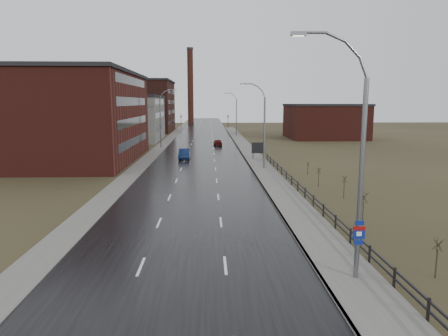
{
  "coord_description": "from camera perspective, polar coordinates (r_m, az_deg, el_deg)",
  "views": [
    {
      "loc": [
        1.45,
        -16.69,
        8.89
      ],
      "look_at": [
        2.8,
        18.96,
        3.0
      ],
      "focal_mm": 32.0,
      "sensor_mm": 36.0,
      "label": 1
    }
  ],
  "objects": [
    {
      "name": "car_far",
      "position": [
        82.24,
        -0.9,
        3.64
      ],
      "size": [
        1.86,
        4.09,
        1.36
      ],
      "primitive_type": "imported",
      "rotation": [
        0.0,
        0.0,
        3.21
      ],
      "color": "#4A0C0D",
      "rests_on": "ground"
    },
    {
      "name": "streetlight_main",
      "position": [
        20.16,
        18.26,
        0.83
      ],
      "size": [
        3.91,
        0.29,
        12.11
      ],
      "color": "slate",
      "rests_on": "ground"
    },
    {
      "name": "ground",
      "position": [
        18.96,
        -6.64,
        -18.65
      ],
      "size": [
        320.0,
        320.0,
        0.0
      ],
      "primitive_type": "plane",
      "color": "#2D2819",
      "rests_on": "ground"
    },
    {
      "name": "warehouse_far",
      "position": [
        127.06,
        -13.41,
        8.61
      ],
      "size": [
        26.52,
        24.48,
        15.5
      ],
      "color": "#331611",
      "rests_on": "ground"
    },
    {
      "name": "streetlight_right_mid",
      "position": [
        53.24,
        5.48,
        6.05
      ],
      "size": [
        3.36,
        0.28,
        11.35
      ],
      "color": "slate",
      "rests_on": "ground"
    },
    {
      "name": "road",
      "position": [
        77.21,
        -3.23,
        2.77
      ],
      "size": [
        14.0,
        300.0,
        0.06
      ],
      "primitive_type": "cube",
      "color": "black",
      "rests_on": "ground"
    },
    {
      "name": "curb_right",
      "position": [
        52.73,
        3.99,
        -0.25
      ],
      "size": [
        0.16,
        180.0,
        0.18
      ],
      "primitive_type": "cube",
      "color": "slate",
      "rests_on": "ground"
    },
    {
      "name": "shrub_d",
      "position": [
        38.67,
        16.79,
        -2.56
      ],
      "size": [
        0.52,
        0.55,
        2.18
      ],
      "color": "#382D23",
      "rests_on": "ground"
    },
    {
      "name": "warehouse_mid",
      "position": [
        96.73,
        -13.87,
        6.95
      ],
      "size": [
        16.32,
        20.4,
        10.5
      ],
      "color": "slate",
      "rests_on": "ground"
    },
    {
      "name": "building_right",
      "position": [
        102.92,
        14.21,
        6.51
      ],
      "size": [
        18.36,
        16.32,
        8.5
      ],
      "color": "#471914",
      "rests_on": "ground"
    },
    {
      "name": "warehouse_near",
      "position": [
        65.68,
        -22.31,
        6.82
      ],
      "size": [
        22.44,
        28.56,
        13.5
      ],
      "color": "#471914",
      "rests_on": "ground"
    },
    {
      "name": "smokestack",
      "position": [
        166.98,
        -4.82,
        11.61
      ],
      "size": [
        2.7,
        2.7,
        30.7
      ],
      "color": "#331611",
      "rests_on": "ground"
    },
    {
      "name": "guardrail",
      "position": [
        37.01,
        11.75,
        -3.59
      ],
      "size": [
        0.1,
        53.05,
        1.1
      ],
      "color": "black",
      "rests_on": "ground"
    },
    {
      "name": "car_near",
      "position": [
        63.23,
        -5.67,
        1.98
      ],
      "size": [
        1.74,
        4.88,
        1.6
      ],
      "primitive_type": "imported",
      "rotation": [
        0.0,
        0.0,
        0.01
      ],
      "color": "#0D1D44",
      "rests_on": "ground"
    },
    {
      "name": "sidewalk_left",
      "position": [
        77.79,
        -9.29,
        2.73
      ],
      "size": [
        2.4,
        260.0,
        0.12
      ],
      "primitive_type": "cube",
      "color": "#595651",
      "rests_on": "ground"
    },
    {
      "name": "sidewalk_right",
      "position": [
        52.92,
        5.63,
        -0.24
      ],
      "size": [
        3.2,
        180.0,
        0.18
      ],
      "primitive_type": "cube",
      "color": "#595651",
      "rests_on": "ground"
    },
    {
      "name": "streetlight_right_far",
      "position": [
        106.96,
        1.63,
        7.74
      ],
      "size": [
        3.36,
        0.28,
        11.35
      ],
      "color": "slate",
      "rests_on": "ground"
    },
    {
      "name": "streetlight_left",
      "position": [
        79.28,
        -8.86,
        7.06
      ],
      "size": [
        3.36,
        0.28,
        11.35
      ],
      "color": "slate",
      "rests_on": "ground"
    },
    {
      "name": "traffic_light_left",
      "position": [
        137.08,
        -6.17,
        7.53
      ],
      "size": [
        0.58,
        2.73,
        5.3
      ],
      "color": "black",
      "rests_on": "ground"
    },
    {
      "name": "traffic_light_right",
      "position": [
        136.91,
        0.58,
        7.58
      ],
      "size": [
        0.58,
        2.73,
        5.3
      ],
      "color": "black",
      "rests_on": "ground"
    },
    {
      "name": "shrub_e",
      "position": [
        43.33,
        13.36,
        -1.2
      ],
      "size": [
        0.51,
        0.53,
        2.12
      ],
      "color": "#382D23",
      "rests_on": "ground"
    },
    {
      "name": "shrub_c",
      "position": [
        30.1,
        19.27,
        -5.56
      ],
      "size": [
        0.62,
        0.66,
        2.65
      ],
      "color": "#382D23",
      "rests_on": "ground"
    },
    {
      "name": "billboard",
      "position": [
        62.2,
        4.92,
        2.81
      ],
      "size": [
        2.09,
        0.17,
        2.75
      ],
      "color": "black",
      "rests_on": "ground"
    },
    {
      "name": "shrub_b",
      "position": [
        23.42,
        28.13,
        -11.18
      ],
      "size": [
        0.5,
        0.52,
        2.08
      ],
      "color": "#382D23",
      "rests_on": "ground"
    },
    {
      "name": "shrub_f",
      "position": [
        50.56,
        11.89,
        0.01
      ],
      "size": [
        0.39,
        0.4,
        1.59
      ],
      "color": "#382D23",
      "rests_on": "ground"
    }
  ]
}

